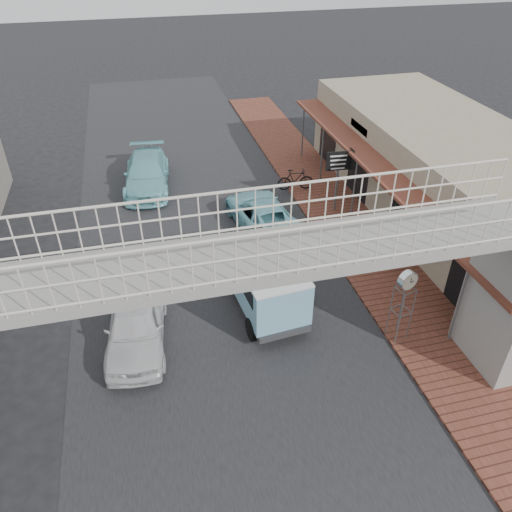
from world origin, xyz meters
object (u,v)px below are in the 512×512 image
arrow_sign (355,160)px  dark_sedan (259,282)px  motorcycle_far (295,180)px  street_clock (407,283)px  angkot_far (147,173)px  angkot_van (263,275)px  angkot_curb (262,213)px  white_hatchback (136,323)px  motorcycle_near (348,225)px

arrow_sign → dark_sedan: bearing=-133.6°
motorcycle_far → street_clock: street_clock is taller
angkot_far → angkot_van: (3.24, -10.32, 0.59)m
angkot_curb → angkot_van: angkot_van is taller
motorcycle_far → arrow_sign: (1.87, -2.43, 1.85)m
white_hatchback → dark_sedan: bearing=21.0°
arrow_sign → angkot_van: bearing=-131.0°
white_hatchback → angkot_van: (4.34, 0.68, 0.58)m
dark_sedan → angkot_van: size_ratio=0.99×
angkot_curb → arrow_sign: arrow_sign is taller
angkot_van → motorcycle_far: size_ratio=2.50×
white_hatchback → motorcycle_near: bearing=31.5°
dark_sedan → motorcycle_far: 8.51m
angkot_curb → angkot_van: (-1.33, -5.21, 0.68)m
white_hatchback → motorcycle_near: (9.05, 4.28, -0.25)m
angkot_curb → arrow_sign: 4.72m
dark_sedan → angkot_curb: 4.94m
white_hatchback → angkot_far: size_ratio=0.87×
motorcycle_near → street_clock: 6.53m
white_hatchback → arrow_sign: arrow_sign is taller
white_hatchback → motorcycle_near: 10.01m
arrow_sign → motorcycle_near: bearing=-110.9°
white_hatchback → angkot_far: (1.10, 11.00, -0.01)m
angkot_van → motorcycle_near: bearing=31.9°
dark_sedan → angkot_van: angkot_van is taller
angkot_curb → motorcycle_near: angkot_curb is taller
white_hatchback → angkot_curb: white_hatchback is taller
angkot_far → motorcycle_far: 7.39m
angkot_curb → motorcycle_far: size_ratio=2.67×
angkot_far → angkot_van: angkot_van is taller
angkot_curb → street_clock: 8.37m
angkot_van → motorcycle_far: (3.79, 8.06, -0.70)m
motorcycle_far → street_clock: bearing=-173.6°
angkot_curb → angkot_far: size_ratio=0.93×
motorcycle_near → angkot_far: bearing=57.5°
angkot_curb → angkot_far: (-4.57, 5.12, 0.09)m
angkot_curb → street_clock: bearing=100.4°
angkot_curb → motorcycle_near: bearing=147.5°
motorcycle_far → street_clock: 10.81m
angkot_far → street_clock: 14.81m
dark_sedan → motorcycle_near: size_ratio=2.82×
white_hatchback → street_clock: bearing=-7.3°
arrow_sign → white_hatchback: bearing=-143.6°
dark_sedan → angkot_curb: size_ratio=0.93×
motorcycle_near → motorcycle_far: motorcycle_far is taller
dark_sedan → arrow_sign: size_ratio=1.49×
angkot_curb → street_clock: street_clock is taller
motorcycle_far → motorcycle_near: bearing=-162.0°
dark_sedan → motorcycle_far: size_ratio=2.47×
angkot_curb → motorcycle_far: 3.77m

